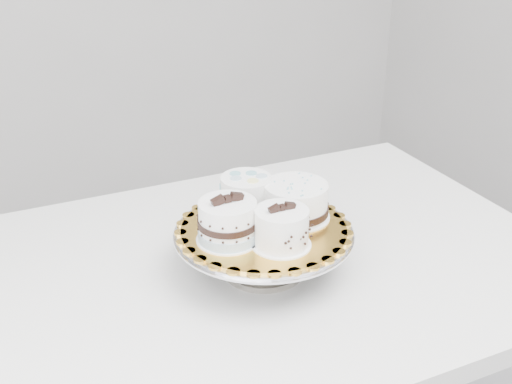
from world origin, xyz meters
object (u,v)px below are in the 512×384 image
cake_banded (228,223)px  cake_dots (246,194)px  cake_stand (264,243)px  cake_ribbon (296,202)px  table (249,291)px  cake_swirl (282,229)px  cake_board (264,229)px

cake_banded → cake_dots: size_ratio=0.88×
cake_stand → cake_ribbon: bearing=2.5°
cake_dots → cake_ribbon: bearing=-21.9°
cake_dots → table: bearing=-88.3°
cake_stand → cake_swirl: bearing=-96.3°
table → cake_stand: size_ratio=3.96×
cake_board → cake_ribbon: bearing=2.5°
cake_swirl → cake_banded: bearing=143.8°
table → cake_banded: cake_banded is taller
cake_banded → cake_dots: (0.09, 0.08, 0.00)m
cake_board → cake_swirl: size_ratio=2.89×
table → cake_board: (0.01, -0.04, 0.17)m
cake_board → cake_ribbon: (0.08, 0.00, 0.03)m
cake_swirl → cake_banded: (-0.07, 0.07, 0.00)m
cake_ribbon → cake_dots: bearing=146.4°
cake_board → cake_dots: 0.09m
cake_stand → cake_board: cake_board is taller
cake_dots → cake_ribbon: (0.07, -0.07, -0.00)m
table → cake_swirl: 0.23m
cake_board → cake_banded: 0.09m
cake_stand → cake_dots: size_ratio=2.59×
table → cake_swirl: size_ratio=12.49×
cake_stand → cake_board: 0.03m
cake_swirl → cake_ribbon: cake_swirl is taller
table → cake_ribbon: bearing=-19.2°
table → cake_banded: (-0.07, -0.05, 0.20)m
cake_ribbon → cake_swirl: bearing=-125.7°
cake_swirl → cake_ribbon: size_ratio=0.73×
cake_board → cake_dots: (0.01, 0.08, 0.04)m
cake_board → cake_ribbon: 0.08m
cake_banded → cake_ribbon: (0.16, 0.01, -0.00)m
table → cake_ribbon: (0.08, -0.04, 0.20)m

